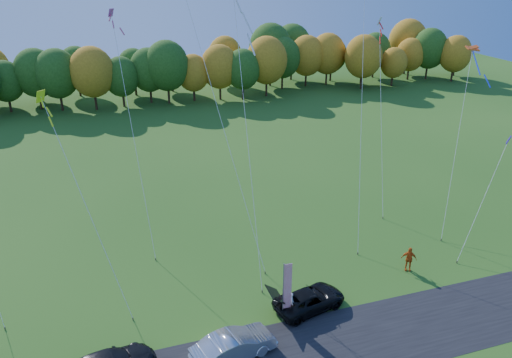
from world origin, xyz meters
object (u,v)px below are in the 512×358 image
object	(u,v)px
black_suv	(310,299)
silver_sedan	(234,346)
person_east	(409,259)
feather_flag	(287,286)

from	to	relation	value
black_suv	silver_sedan	distance (m)	6.59
person_east	silver_sedan	bearing A→B (deg)	-132.01
black_suv	silver_sedan	size ratio (longest dim) A/B	0.98
person_east	feather_flag	size ratio (longest dim) A/B	0.44
person_east	feather_flag	distance (m)	11.11
silver_sedan	black_suv	bearing A→B (deg)	-78.92
black_suv	silver_sedan	xyz separation A→B (m)	(-5.98, -2.76, 0.15)
black_suv	feather_flag	world-z (taller)	feather_flag
silver_sedan	person_east	world-z (taller)	person_east
black_suv	person_east	world-z (taller)	person_east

